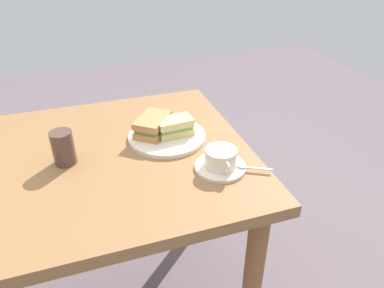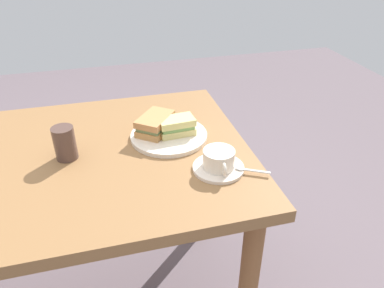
{
  "view_description": "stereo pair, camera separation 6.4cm",
  "coord_description": "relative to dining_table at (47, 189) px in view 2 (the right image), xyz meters",
  "views": [
    {
      "loc": [
        -0.14,
        0.97,
        1.38
      ],
      "look_at": [
        -0.45,
        0.07,
        0.79
      ],
      "focal_mm": 34.45,
      "sensor_mm": 36.0,
      "label": 1
    },
    {
      "loc": [
        -0.21,
        0.98,
        1.38
      ],
      "look_at": [
        -0.45,
        0.07,
        0.79
      ],
      "focal_mm": 34.45,
      "sensor_mm": 36.0,
      "label": 2
    }
  ],
  "objects": [
    {
      "name": "sandwich_plate",
      "position": [
        -0.4,
        -0.04,
        0.11
      ],
      "size": [
        0.25,
        0.25,
        0.01
      ],
      "primitive_type": "cylinder",
      "color": "beige",
      "rests_on": "dining_table"
    },
    {
      "name": "sandwich_back",
      "position": [
        -0.36,
        -0.07,
        0.14
      ],
      "size": [
        0.15,
        0.16,
        0.06
      ],
      "color": "#BA8147",
      "rests_on": "sandwich_plate"
    },
    {
      "name": "coffee_saucer",
      "position": [
        -0.5,
        0.17,
        0.11
      ],
      "size": [
        0.15,
        0.15,
        0.01
      ],
      "primitive_type": "cylinder",
      "color": "beige",
      "rests_on": "dining_table"
    },
    {
      "name": "spoon",
      "position": [
        -0.57,
        0.21,
        0.12
      ],
      "size": [
        0.09,
        0.06,
        0.01
      ],
      "color": "silver",
      "rests_on": "coffee_saucer"
    },
    {
      "name": "sandwich_front",
      "position": [
        -0.42,
        -0.03,
        0.14
      ],
      "size": [
        0.12,
        0.08,
        0.06
      ],
      "color": "#D2C173",
      "rests_on": "sandwich_plate"
    },
    {
      "name": "dining_table",
      "position": [
        0.0,
        0.0,
        0.0
      ],
      "size": [
        1.26,
        0.78,
        0.76
      ],
      "color": "brown",
      "rests_on": "ground_plane"
    },
    {
      "name": "coffee_cup",
      "position": [
        -0.5,
        0.17,
        0.14
      ],
      "size": [
        0.09,
        0.12,
        0.05
      ],
      "color": "beige",
      "rests_on": "coffee_saucer"
    },
    {
      "name": "drinking_glass",
      "position": [
        -0.08,
        -0.0,
        0.15
      ],
      "size": [
        0.06,
        0.06,
        0.1
      ],
      "primitive_type": "cylinder",
      "color": "#4E3831",
      "rests_on": "dining_table"
    }
  ]
}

